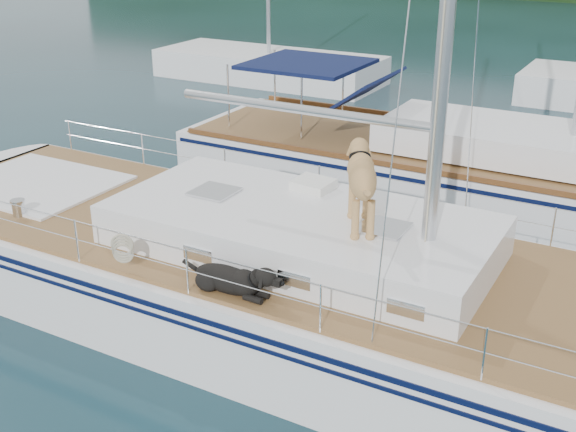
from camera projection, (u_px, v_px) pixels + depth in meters
The scene contains 4 objects.
ground at pixel (252, 313), 10.78m from camera, with size 120.00×120.00×0.00m, color black.
main_sailboat at pixel (257, 274), 10.46m from camera, with size 12.00×3.80×14.01m.
neighbor_sailboat at pixel (449, 171), 14.77m from camera, with size 11.00×3.50×13.30m.
bg_boat_west at pixel (269, 67), 25.45m from camera, with size 8.00×3.00×11.65m.
Camera 1 is at (5.04, -7.90, 5.54)m, focal length 45.00 mm.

